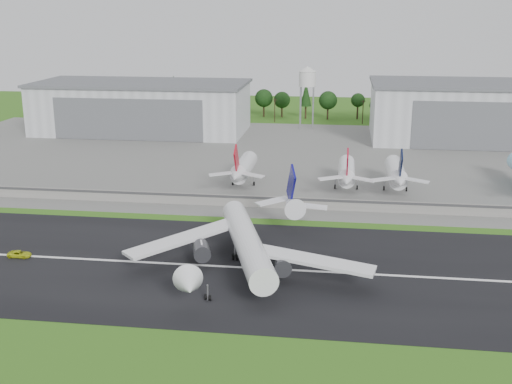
# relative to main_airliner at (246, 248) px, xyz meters

# --- Properties ---
(ground) EXTENTS (600.00, 600.00, 0.00)m
(ground) POSITION_rel_main_airliner_xyz_m (7.80, -9.58, -4.89)
(ground) COLOR #306718
(ground) RESTS_ON ground
(runway) EXTENTS (320.00, 60.00, 0.10)m
(runway) POSITION_rel_main_airliner_xyz_m (7.80, 0.42, -4.84)
(runway) COLOR black
(runway) RESTS_ON ground
(runway_centerline) EXTENTS (220.00, 1.00, 0.02)m
(runway_centerline) POSITION_rel_main_airliner_xyz_m (7.80, 0.42, -4.78)
(runway_centerline) COLOR white
(runway_centerline) RESTS_ON runway
(apron) EXTENTS (320.00, 150.00, 0.10)m
(apron) POSITION_rel_main_airliner_xyz_m (7.80, 110.42, -4.84)
(apron) COLOR slate
(apron) RESTS_ON ground
(blast_fence) EXTENTS (240.00, 0.61, 3.50)m
(blast_fence) POSITION_rel_main_airliner_xyz_m (7.80, 45.40, -3.09)
(blast_fence) COLOR gray
(blast_fence) RESTS_ON ground
(hangar_west) EXTENTS (97.00, 44.00, 23.20)m
(hangar_west) POSITION_rel_main_airliner_xyz_m (-72.20, 155.34, 6.74)
(hangar_west) COLOR silver
(hangar_west) RESTS_ON ground
(hangar_east) EXTENTS (102.00, 47.00, 25.20)m
(hangar_east) POSITION_rel_main_airliner_xyz_m (82.80, 155.33, 7.73)
(hangar_east) COLOR silver
(hangar_east) RESTS_ON ground
(water_tower) EXTENTS (8.40, 8.40, 29.40)m
(water_tower) POSITION_rel_main_airliner_xyz_m (2.80, 175.42, 19.66)
(water_tower) COLOR #99999E
(water_tower) RESTS_ON ground
(utility_poles) EXTENTS (230.00, 3.00, 12.00)m
(utility_poles) POSITION_rel_main_airliner_xyz_m (7.80, 190.42, -4.89)
(utility_poles) COLOR black
(utility_poles) RESTS_ON ground
(treeline) EXTENTS (320.00, 16.00, 22.00)m
(treeline) POSITION_rel_main_airliner_xyz_m (7.80, 205.42, -4.89)
(treeline) COLOR black
(treeline) RESTS_ON ground
(main_airliner) EXTENTS (54.79, 58.08, 18.17)m
(main_airliner) POSITION_rel_main_airliner_xyz_m (0.00, 0.00, 0.00)
(main_airliner) COLOR white
(main_airliner) RESTS_ON runway
(ground_vehicle) EXTENTS (5.50, 2.64, 1.51)m
(ground_vehicle) POSITION_rel_main_airliner_xyz_m (-53.00, -0.46, -4.04)
(ground_vehicle) COLOR #BDC717
(ground_vehicle) RESTS_ON runway
(parked_jet_red_a) EXTENTS (7.36, 31.29, 16.56)m
(parked_jet_red_a) POSITION_rel_main_airliner_xyz_m (-11.27, 66.96, 1.17)
(parked_jet_red_a) COLOR silver
(parked_jet_red_a) RESTS_ON ground
(parked_jet_red_b) EXTENTS (7.36, 31.29, 16.42)m
(parked_jet_red_b) POSITION_rel_main_airliner_xyz_m (21.86, 66.94, 1.04)
(parked_jet_red_b) COLOR white
(parked_jet_red_b) RESTS_ON ground
(parked_jet_navy) EXTENTS (7.36, 31.29, 16.61)m
(parked_jet_navy) POSITION_rel_main_airliner_xyz_m (37.24, 66.97, 1.22)
(parked_jet_navy) COLOR white
(parked_jet_navy) RESTS_ON ground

